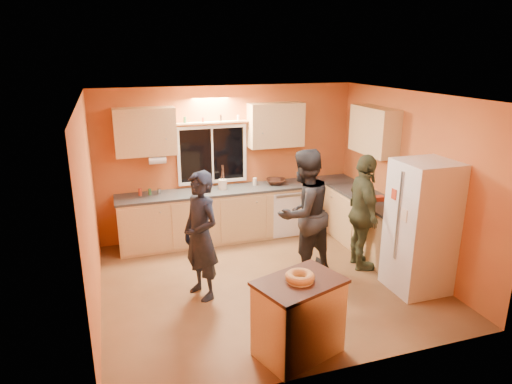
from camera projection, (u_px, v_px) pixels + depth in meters
name	position (u px, v px, depth m)	size (l,w,h in m)	color
ground	(267.00, 281.00, 6.49)	(4.50, 4.50, 0.00)	brown
room_shell	(266.00, 164.00, 6.43)	(4.54, 4.04, 2.61)	#CB7134
back_counter	(235.00, 213.00, 7.91)	(4.23, 0.62, 0.90)	tan
right_counter	(370.00, 224.00, 7.40)	(0.62, 1.84, 0.90)	tan
refrigerator	(421.00, 227.00, 6.06)	(0.72, 0.70, 1.80)	silver
island	(299.00, 317.00, 4.84)	(1.05, 0.87, 0.87)	tan
bundt_pastry	(300.00, 277.00, 4.70)	(0.31, 0.31, 0.09)	#B6794A
person_left	(201.00, 236.00, 5.88)	(0.63, 0.41, 1.72)	black
person_center	(304.00, 213.00, 6.51)	(0.90, 0.70, 1.86)	black
person_right	(363.00, 213.00, 6.69)	(1.02, 0.42, 1.74)	#303622
mixing_bowl	(276.00, 182.00, 8.03)	(0.34, 0.34, 0.08)	black
utensil_crock	(223.00, 184.00, 7.70)	(0.14, 0.14, 0.17)	beige
potted_plant	(404.00, 204.00, 6.49)	(0.29, 0.25, 0.32)	gray
red_box	(379.00, 198.00, 7.13)	(0.16, 0.12, 0.07)	#B2341B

